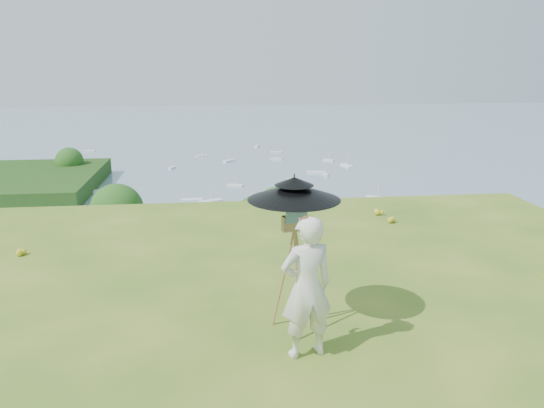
{
  "coord_description": "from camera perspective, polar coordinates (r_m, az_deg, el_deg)",
  "views": [
    {
      "loc": [
        -0.48,
        -5.29,
        3.24
      ],
      "look_at": [
        0.48,
        3.03,
        0.98
      ],
      "focal_mm": 35.0,
      "sensor_mm": 36.0,
      "label": 1
    }
  ],
  "objects": [
    {
      "name": "sun_umbrella",
      "position": [
        6.24,
        2.38,
        0.35
      ],
      "size": [
        1.32,
        1.32,
        0.65
      ],
      "primitive_type": null,
      "rotation": [
        0.0,
        0.0,
        0.22
      ],
      "color": "black",
      "rests_on": "field_easel"
    },
    {
      "name": "field_easel",
      "position": [
        6.48,
        2.41,
        -6.97
      ],
      "size": [
        0.72,
        0.72,
        1.61
      ],
      "primitive_type": null,
      "rotation": [
        0.0,
        0.0,
        0.19
      ],
      "color": "#9A6D40",
      "rests_on": "ground"
    },
    {
      "name": "harbor_town",
      "position": [
        86.71,
        -5.84,
        -7.15
      ],
      "size": [
        110.0,
        22.0,
        5.0
      ],
      "primitive_type": null,
      "color": "silver",
      "rests_on": "shoreline_tier"
    },
    {
      "name": "wildflowers",
      "position": [
        6.41,
        -1.48,
        -14.66
      ],
      "size": [
        10.0,
        10.5,
        0.12
      ],
      "primitive_type": null,
      "color": "gold",
      "rests_on": "ground"
    },
    {
      "name": "ground",
      "position": [
        6.22,
        -1.26,
        -16.28
      ],
      "size": [
        14.0,
        14.0,
        0.0
      ],
      "primitive_type": "plane",
      "color": "#3F6C1E",
      "rests_on": "ground"
    },
    {
      "name": "slope_trees",
      "position": [
        44.23,
        -5.46,
        -9.31
      ],
      "size": [
        110.0,
        50.0,
        6.0
      ],
      "primitive_type": null,
      "color": "#2B5318",
      "rests_on": "forest_slope"
    },
    {
      "name": "bay_water",
      "position": [
        248.1,
        -6.45,
        6.39
      ],
      "size": [
        700.0,
        700.0,
        0.0
      ],
      "primitive_type": "plane",
      "color": "#7492A6",
      "rests_on": "ground"
    },
    {
      "name": "painter_cap",
      "position": [
        5.65,
        3.87,
        -1.7
      ],
      "size": [
        0.23,
        0.26,
        0.1
      ],
      "primitive_type": null,
      "rotation": [
        0.0,
        0.0,
        0.23
      ],
      "color": "#CE7183",
      "rests_on": "painter"
    },
    {
      "name": "painter",
      "position": [
        5.93,
        3.74,
        -8.95
      ],
      "size": [
        0.68,
        0.52,
        1.65
      ],
      "primitive_type": "imported",
      "rotation": [
        0.0,
        0.0,
        3.36
      ],
      "color": "white",
      "rests_on": "ground"
    },
    {
      "name": "shoreline_tier",
      "position": [
        89.37,
        -5.72,
        -11.01
      ],
      "size": [
        170.0,
        28.0,
        8.0
      ],
      "primitive_type": "cube",
      "color": "gray",
      "rests_on": "bay_water"
    },
    {
      "name": "moored_boats",
      "position": [
        170.76,
        -10.49,
        2.39
      ],
      "size": [
        140.0,
        140.0,
        0.7
      ],
      "primitive_type": null,
      "color": "white",
      "rests_on": "bay_water"
    }
  ]
}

